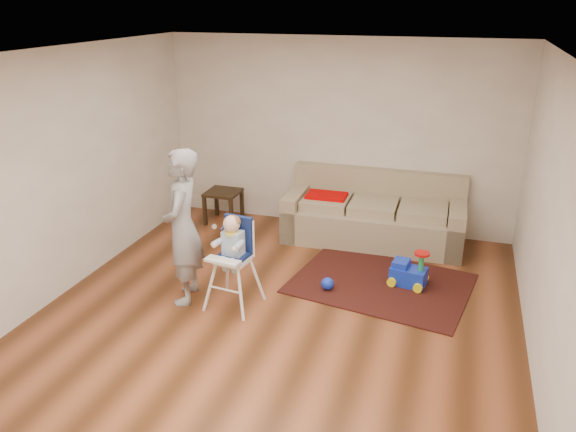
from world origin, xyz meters
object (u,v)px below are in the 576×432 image
(sofa, at_px, (374,209))
(side_table, at_px, (224,206))
(toy_ball, at_px, (328,284))
(high_chair, at_px, (233,263))
(adult, at_px, (183,227))
(ride_on_toy, at_px, (409,267))

(sofa, height_order, side_table, sofa)
(side_table, height_order, toy_ball, side_table)
(side_table, xyz_separation_m, high_chair, (1.11, -2.25, 0.27))
(adult, bearing_deg, toy_ball, 98.66)
(side_table, bearing_deg, ride_on_toy, -22.96)
(toy_ball, bearing_deg, adult, -156.41)
(high_chair, bearing_deg, adult, -170.88)
(toy_ball, relative_size, high_chair, 0.14)
(sofa, height_order, high_chair, high_chair)
(sofa, distance_m, toy_ball, 1.65)
(sofa, relative_size, high_chair, 2.28)
(side_table, relative_size, high_chair, 0.45)
(sofa, bearing_deg, high_chair, -118.45)
(toy_ball, bearing_deg, sofa, 80.97)
(side_table, distance_m, high_chair, 2.52)
(ride_on_toy, bearing_deg, sofa, 127.67)
(adult, bearing_deg, side_table, 178.48)
(sofa, xyz_separation_m, ride_on_toy, (0.62, -1.18, -0.23))
(ride_on_toy, relative_size, adult, 0.26)
(sofa, xyz_separation_m, side_table, (-2.26, 0.04, -0.23))
(ride_on_toy, bearing_deg, toy_ball, -145.03)
(toy_ball, bearing_deg, side_table, 140.95)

